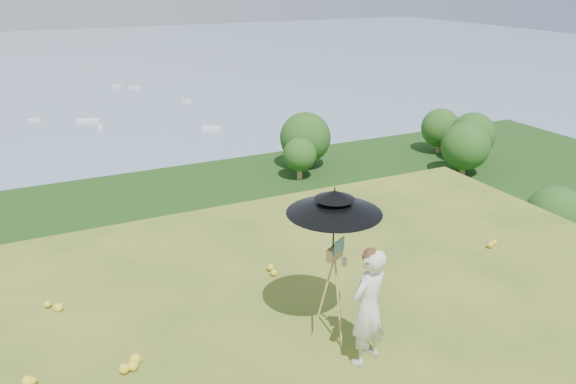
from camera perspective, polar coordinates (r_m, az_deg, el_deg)
shoreline_tier at (r=87.97m, az=-21.45°, el=-7.71°), size 170.00×28.00×8.00m
bay_water at (r=246.13m, az=-25.24°, el=10.30°), size 700.00×700.00×0.00m
slope_trees at (r=42.82m, az=-20.06°, el=-7.11°), size 110.00×50.00×6.00m
harbor_town at (r=85.18m, az=-22.03°, el=-3.86°), size 110.00×22.00×5.00m
painter at (r=6.79m, az=8.15°, el=-11.51°), size 0.64×0.53×1.52m
field_easel at (r=7.19m, az=4.65°, el=-9.80°), size 0.74×0.74×1.42m
sun_umbrella at (r=6.78m, az=4.67°, el=-3.10°), size 1.50×1.50×0.91m
painter_cap at (r=6.43m, az=8.48°, el=-6.12°), size 0.29×0.30×0.10m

